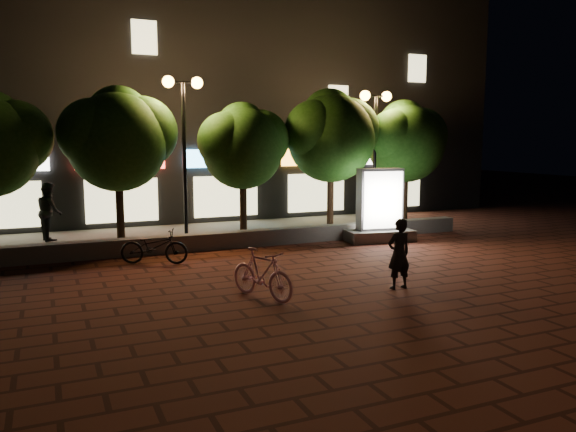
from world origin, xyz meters
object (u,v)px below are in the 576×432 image
tree_right (332,133)px  street_lamp_left (184,117)px  tree_left (119,135)px  street_lamp_right (375,124)px  ad_kiosk (379,212)px  tree_mid (243,143)px  pedestrian (49,211)px  rider (399,254)px  scooter_parked (154,246)px  scooter_pink (262,274)px  tree_far_right (406,139)px

tree_right → street_lamp_left: bearing=-177.2°
tree_left → street_lamp_left: bearing=-7.7°
street_lamp_right → ad_kiosk: bearing=-117.3°
tree_mid → pedestrian: (-6.05, 1.69, -2.19)m
ad_kiosk → rider: size_ratio=1.51×
tree_left → scooter_parked: tree_left is taller
street_lamp_left → scooter_pink: bearing=-90.1°
tree_right → street_lamp_right: 1.70m
tree_right → ad_kiosk: tree_right is taller
street_lamp_left → scooter_parked: size_ratio=2.87×
tree_right → street_lamp_left: (-5.36, -0.26, 0.46)m
street_lamp_left → ad_kiosk: size_ratio=2.16×
street_lamp_left → scooter_pink: (-0.02, -6.84, -3.50)m
tree_right → pedestrian: 9.84m
tree_left → street_lamp_right: bearing=-1.7°
pedestrian → tree_mid: bearing=-116.3°
scooter_pink → scooter_parked: 4.51m
tree_left → street_lamp_right: street_lamp_right is taller
street_lamp_right → scooter_pink: bearing=-135.7°
tree_mid → ad_kiosk: bearing=-30.0°
pedestrian → street_lamp_left: bearing=-126.7°
tree_left → ad_kiosk: size_ratio=2.04×
street_lamp_right → tree_right: bearing=170.9°
street_lamp_right → scooter_parked: 9.50m
street_lamp_left → rider: 8.58m
tree_left → ad_kiosk: (7.91, -2.26, -2.48)m
scooter_pink → pedestrian: pedestrian is taller
street_lamp_right → tree_far_right: bearing=9.6°
rider → street_lamp_right: bearing=-120.1°
tree_left → tree_far_right: bearing=-0.0°
tree_left → street_lamp_left: 2.05m
street_lamp_right → tree_mid: bearing=177.0°
tree_mid → pedestrian: tree_mid is taller
tree_far_right → scooter_pink: 11.49m
tree_left → tree_far_right: tree_left is taller
tree_mid → street_lamp_left: bearing=-172.7°
rider → tree_right: bearing=-108.7°
tree_left → pedestrian: size_ratio=2.59×
tree_far_right → tree_mid: bearing=-180.0°
tree_mid → tree_left: bearing=180.0°
street_lamp_left → street_lamp_right: (7.00, 0.00, -0.13)m
tree_left → tree_far_right: (10.50, -0.00, -0.08)m
tree_right → ad_kiosk: (0.61, -2.26, -2.60)m
street_lamp_left → tree_left: bearing=172.3°
tree_mid → scooter_pink: bearing=-106.2°
tree_left → tree_mid: (4.00, -0.00, -0.23)m
street_lamp_left → scooter_parked: bearing=-119.9°
street_lamp_left → scooter_pink: 7.68m
pedestrian → scooter_parked: bearing=-161.6°
street_lamp_right → scooter_parked: street_lamp_right is taller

